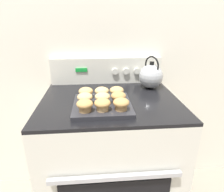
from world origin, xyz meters
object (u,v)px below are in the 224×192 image
at_px(stove_range, 110,159).
at_px(muffin_pan, 102,105).
at_px(muffin_r2_c2, 117,91).
at_px(muffin_r0_c2, 121,104).
at_px(muffin_r0_c0, 85,105).
at_px(muffin_r0_c1, 102,104).
at_px(muffin_r1_c0, 85,98).
at_px(muffin_r1_c1, 102,98).
at_px(muffin_r2_c0, 86,92).
at_px(tea_kettle, 151,76).
at_px(muffin_r1_c2, 119,97).
at_px(muffin_r2_c1, 102,92).

distance_m(stove_range, muffin_pan, 0.47).
bearing_deg(muffin_r2_c2, muffin_r0_c2, -89.19).
bearing_deg(muffin_r0_c0, muffin_r0_c1, 1.93).
bearing_deg(muffin_r0_c2, muffin_r0_c0, -179.38).
xyz_separation_m(muffin_r0_c0, muffin_r1_c0, (-0.00, 0.09, 0.00)).
relative_size(muffin_r1_c1, muffin_r2_c0, 1.00).
relative_size(muffin_r0_c0, muffin_r2_c2, 1.00).
xyz_separation_m(stove_range, muffin_r2_c2, (0.04, -0.03, 0.50)).
bearing_deg(tea_kettle, muffin_r0_c0, -138.11).
distance_m(muffin_r0_c0, muffin_r1_c2, 0.20).
xyz_separation_m(stove_range, muffin_r1_c1, (-0.05, -0.12, 0.50)).
height_order(muffin_r0_c2, muffin_r2_c2, same).
height_order(stove_range, muffin_r2_c1, muffin_r2_c1).
height_order(muffin_r0_c1, muffin_r1_c1, same).
distance_m(muffin_r1_c0, muffin_r1_c1, 0.09).
distance_m(muffin_r1_c2, muffin_r2_c0, 0.19).
bearing_deg(muffin_r2_c0, muffin_r0_c1, -63.75).
distance_m(muffin_r1_c1, muffin_r1_c2, 0.08).
bearing_deg(muffin_r1_c2, muffin_r0_c0, -152.36).
xyz_separation_m(muffin_pan, muffin_r0_c0, (-0.09, -0.09, 0.04)).
xyz_separation_m(muffin_r1_c0, muffin_r1_c2, (0.18, 0.00, 0.00)).
relative_size(muffin_r1_c0, muffin_r2_c2, 1.00).
bearing_deg(tea_kettle, muffin_pan, -139.14).
height_order(stove_range, muffin_r0_c1, muffin_r0_c1).
bearing_deg(muffin_r0_c0, muffin_r2_c2, 45.56).
xyz_separation_m(muffin_r0_c1, muffin_r0_c2, (0.09, -0.00, 0.00)).
xyz_separation_m(muffin_r1_c2, muffin_r2_c0, (-0.17, 0.09, 0.00)).
xyz_separation_m(muffin_r0_c2, muffin_r2_c1, (-0.09, 0.17, 0.00)).
height_order(muffin_r2_c0, muffin_r2_c1, same).
relative_size(stove_range, muffin_r0_c0, 11.12).
bearing_deg(muffin_r0_c0, tea_kettle, 41.89).
height_order(muffin_pan, muffin_r0_c2, muffin_r0_c2).
height_order(muffin_r1_c1, muffin_r2_c2, same).
bearing_deg(tea_kettle, muffin_r2_c2, -140.92).
bearing_deg(muffin_r0_c0, muffin_r1_c0, 91.74).
xyz_separation_m(muffin_r0_c2, muffin_r1_c0, (-0.18, 0.09, 0.00)).
bearing_deg(muffin_r2_c2, muffin_r1_c1, -133.40).
relative_size(stove_range, muffin_r2_c2, 11.12).
relative_size(muffin_r0_c0, muffin_r0_c2, 1.00).
distance_m(muffin_r0_c2, muffin_r1_c2, 0.09).
distance_m(muffin_r1_c1, muffin_r2_c1, 0.09).
distance_m(muffin_r0_c1, muffin_r2_c2, 0.19).
bearing_deg(tea_kettle, muffin_r2_c0, -154.52).
bearing_deg(muffin_pan, muffin_r0_c2, -44.26).
bearing_deg(tea_kettle, muffin_r1_c1, -138.85).
relative_size(muffin_r2_c1, tea_kettle, 0.37).
bearing_deg(muffin_r2_c2, muffin_r1_c2, -89.93).
distance_m(muffin_r0_c0, muffin_r1_c0, 0.09).
bearing_deg(muffin_pan, muffin_r1_c1, -37.69).
distance_m(muffin_r1_c1, tea_kettle, 0.45).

